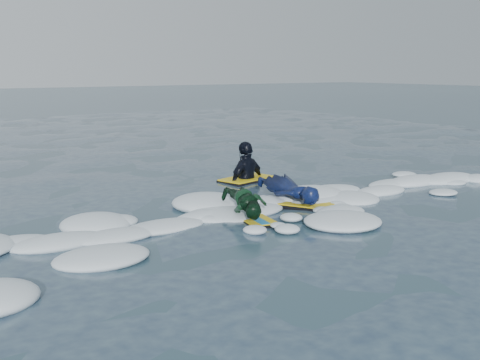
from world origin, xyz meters
name	(u,v)px	position (x,y,z in m)	size (l,w,h in m)	color
ground	(268,245)	(0.00, 0.00, 0.00)	(120.00, 120.00, 0.00)	#182639
foam_band	(222,227)	(0.00, 1.03, 0.00)	(12.00, 3.10, 0.30)	white
prone_woman_unit	(291,191)	(1.64, 1.56, 0.21)	(1.01, 1.70, 0.42)	black
prone_child_unit	(248,205)	(0.50, 1.14, 0.22)	(0.92, 1.25, 0.44)	black
waiting_rider_unit	(247,184)	(2.14, 3.51, -0.03)	(1.20, 0.84, 1.62)	black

